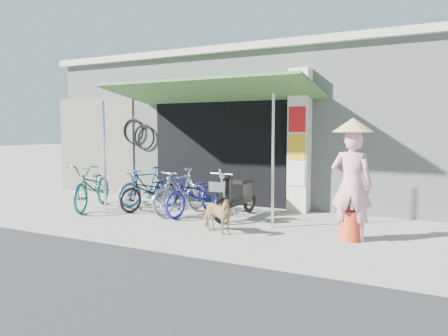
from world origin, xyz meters
The scene contains 13 objects.
ground centered at (0.00, 0.00, 0.00)m, with size 80.00×80.00×0.00m, color #9F998F.
bicycle_shop centered at (0.00, 5.09, 1.83)m, with size 12.30×5.30×3.66m.
shop_pillar centered at (0.85, 2.45, 1.50)m, with size 0.42×0.44×3.00m.
awning centered at (-0.90, 1.63, 2.51)m, with size 4.60×1.88×2.72m.
neighbour_left centered at (-5.00, 2.59, 1.30)m, with size 2.60×0.06×2.60m, color #6B665B.
bike_teal centered at (-3.27, 0.66, 0.50)m, with size 0.66×1.90×1.00m, color #17675D.
bike_blue centered at (-2.47, 1.54, 0.44)m, with size 0.42×1.48×0.89m, color #205395.
bike_black centered at (-2.07, 1.16, 0.41)m, with size 0.55×1.56×0.82m, color black.
bike_silver centered at (-1.22, 1.03, 0.48)m, with size 0.45×1.58×0.95m, color #B5B5BB.
bike_navy centered at (-0.94, 1.09, 0.44)m, with size 0.58×1.67×0.88m, color navy.
street_dog centered at (0.22, -0.09, 0.31)m, with size 0.34×0.74×0.62m, color tan.
moped centered at (-0.05, 1.26, 0.43)m, with size 0.47×1.66×0.94m.
nun centered at (2.32, 0.47, 0.94)m, with size 0.66×0.64×1.92m.
Camera 1 is at (3.66, -6.44, 1.73)m, focal length 35.00 mm.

